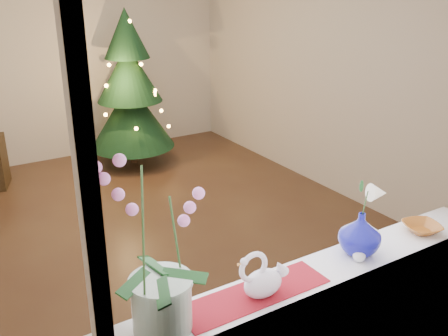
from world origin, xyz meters
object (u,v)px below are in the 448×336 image
Objects in this scene: blue_vase at (360,230)px; paperweight at (359,256)px; swan at (263,274)px; amber_dish at (422,228)px; orchid_pot at (159,245)px; xmas_tree at (130,89)px.

blue_vase reaches higher than paperweight.
swan reaches higher than paperweight.
amber_dish is at bearing 4.32° from paperweight.
xmas_tree is at bearing 69.85° from orchid_pot.
swan is 0.13× the size of xmas_tree.
paperweight is 0.52m from amber_dish.
xmas_tree reaches higher than paperweight.
paperweight is 4.28m from xmas_tree.
orchid_pot reaches higher than blue_vase.
paperweight is (-0.06, -0.06, -0.09)m from blue_vase.
orchid_pot is 0.39× the size of xmas_tree.
blue_vase is at bearing -96.31° from xmas_tree.
orchid_pot is 11.85× the size of paperweight.
blue_vase is 0.47m from amber_dish.
amber_dish is (0.46, -0.02, -0.11)m from blue_vase.
paperweight is at bearing -97.00° from xmas_tree.
paperweight is at bearing -3.18° from orchid_pot.
blue_vase is 4.03× the size of paperweight.
xmas_tree is (0.01, 4.21, 0.00)m from amber_dish.
orchid_pot is at bearing -179.81° from blue_vase.
amber_dish is (0.51, 0.04, -0.01)m from paperweight.
swan is 1.00× the size of blue_vase.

